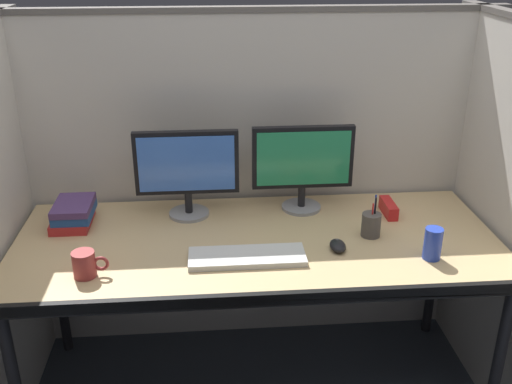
% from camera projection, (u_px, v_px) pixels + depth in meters
% --- Properties ---
extents(cubicle_partition_rear, '(2.21, 0.06, 1.57)m').
position_uv_depth(cubicle_partition_rear, '(249.00, 184.00, 2.70)').
color(cubicle_partition_rear, beige).
rests_on(cubicle_partition_rear, ground).
extents(desk, '(1.90, 0.80, 0.74)m').
position_uv_depth(desk, '(257.00, 251.00, 2.32)').
color(desk, tan).
rests_on(desk, ground).
extents(monitor_left, '(0.43, 0.17, 0.37)m').
position_uv_depth(monitor_left, '(187.00, 168.00, 2.42)').
color(monitor_left, gray).
rests_on(monitor_left, desk).
extents(monitor_right, '(0.43, 0.17, 0.37)m').
position_uv_depth(monitor_right, '(303.00, 162.00, 2.48)').
color(monitor_right, gray).
rests_on(monitor_right, desk).
extents(keyboard_main, '(0.43, 0.15, 0.02)m').
position_uv_depth(keyboard_main, '(247.00, 257.00, 2.16)').
color(keyboard_main, silver).
rests_on(keyboard_main, desk).
extents(computer_mouse, '(0.06, 0.10, 0.04)m').
position_uv_depth(computer_mouse, '(338.00, 246.00, 2.23)').
color(computer_mouse, black).
rests_on(computer_mouse, desk).
extents(red_stapler, '(0.04, 0.15, 0.06)m').
position_uv_depth(red_stapler, '(389.00, 208.00, 2.51)').
color(red_stapler, red).
rests_on(red_stapler, desk).
extents(book_stack, '(0.16, 0.21, 0.10)m').
position_uv_depth(book_stack, '(73.00, 214.00, 2.41)').
color(book_stack, '#B22626').
rests_on(book_stack, desk).
extents(pen_cup, '(0.08, 0.08, 0.17)m').
position_uv_depth(pen_cup, '(371.00, 225.00, 2.32)').
color(pen_cup, '#4C4742').
rests_on(pen_cup, desk).
extents(soda_can, '(0.07, 0.07, 0.12)m').
position_uv_depth(soda_can, '(433.00, 244.00, 2.15)').
color(soda_can, '#263FB2').
rests_on(soda_can, desk).
extents(coffee_mug, '(0.13, 0.08, 0.09)m').
position_uv_depth(coffee_mug, '(85.00, 264.00, 2.04)').
color(coffee_mug, '#993333').
rests_on(coffee_mug, desk).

